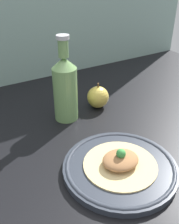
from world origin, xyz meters
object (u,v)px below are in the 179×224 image
Objects in this scene: plate at (120,167)px; apple at (98,97)px; plated_food at (120,162)px; cider_bottle at (65,87)px.

apple reaches higher than plate.
apple is at bearing 67.18° from plate.
plated_food is 30.84cm from cider_bottle.
cider_bottle is (-0.12, 29.68, 10.20)cm from plate.
plate is at bearing -90.00° from plated_food.
apple is (12.92, 30.71, 2.80)cm from plate.
cider_bottle reaches higher than plated_food.
plate is 1.55× the size of plated_food.
plate is 1.81cm from plated_food.
plated_food is 2.02× the size of apple.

